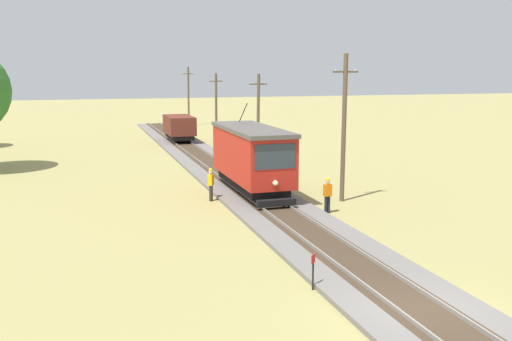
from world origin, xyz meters
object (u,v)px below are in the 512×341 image
object	(u,v)px
freight_car	(179,127)
utility_pole_distant	(188,96)
utility_pole_far	(216,105)
trackside_signal_marker	(313,270)
second_worker	(211,183)
red_tram	(252,156)
track_worker	(328,194)
utility_pole_mid	(258,116)
utility_pole_near_tram	(344,127)

from	to	relation	value
freight_car	utility_pole_distant	bearing A→B (deg)	76.44
freight_car	utility_pole_far	world-z (taller)	utility_pole_far
freight_car	utility_pole_far	size ratio (longest dim) A/B	0.78
freight_car	trackside_signal_marker	distance (m)	37.82
second_worker	red_tram	bearing A→B (deg)	-131.88
utility_pole_distant	track_worker	xyz separation A→B (m)	(-1.84, -46.28, -2.80)
utility_pole_mid	trackside_signal_marker	world-z (taller)	utility_pole_mid
red_tram	utility_pole_far	bearing A→B (deg)	80.89
utility_pole_near_tram	utility_pole_far	distance (m)	29.03
trackside_signal_marker	second_worker	distance (m)	13.14
utility_pole_distant	second_worker	bearing A→B (deg)	-99.06
utility_pole_near_tram	second_worker	size ratio (longest dim) A/B	4.36
utility_pole_far	second_worker	xyz separation A→B (m)	(-6.70, -26.88, -2.44)
red_tram	utility_pole_far	xyz separation A→B (m)	(4.19, 26.12, 1.23)
utility_pole_mid	second_worker	world-z (taller)	utility_pole_mid
freight_car	second_worker	world-z (taller)	freight_car
second_worker	utility_pole_distant	bearing A→B (deg)	-67.64
utility_pole_far	second_worker	world-z (taller)	utility_pole_far
utility_pole_mid	trackside_signal_marker	distance (m)	26.82
utility_pole_mid	utility_pole_far	xyz separation A→B (m)	(0.00, 14.11, -0.01)
second_worker	trackside_signal_marker	bearing A→B (deg)	122.85
utility_pole_mid	utility_pole_distant	world-z (taller)	utility_pole_distant
utility_pole_near_tram	trackside_signal_marker	world-z (taller)	utility_pole_near_tram
red_tram	freight_car	world-z (taller)	red_tram
red_tram	track_worker	xyz separation A→B (m)	(2.35, -5.04, -1.21)
freight_car	utility_pole_far	xyz separation A→B (m)	(4.19, 2.27, 1.86)
utility_pole_mid	second_worker	bearing A→B (deg)	-117.68
utility_pole_mid	track_worker	xyz separation A→B (m)	(-1.84, -17.05, -2.45)
freight_car	utility_pole_near_tram	xyz separation A→B (m)	(4.19, -26.76, 2.43)
red_tram	second_worker	bearing A→B (deg)	-163.31
utility_pole_near_tram	track_worker	xyz separation A→B (m)	(-1.84, -2.14, -3.00)
freight_car	second_worker	xyz separation A→B (m)	(-2.51, -24.61, -0.57)
utility_pole_far	track_worker	bearing A→B (deg)	-93.38
utility_pole_far	utility_pole_distant	distance (m)	15.12
utility_pole_far	second_worker	distance (m)	27.80
red_tram	utility_pole_distant	xyz separation A→B (m)	(4.19, 41.24, 1.59)
red_tram	trackside_signal_marker	size ratio (longest dim) A/B	7.24
utility_pole_near_tram	track_worker	distance (m)	4.12
red_tram	utility_pole_near_tram	bearing A→B (deg)	-34.73
trackside_signal_marker	utility_pole_distant	bearing A→B (deg)	83.41
freight_car	utility_pole_mid	size ratio (longest dim) A/B	0.78
red_tram	utility_pole_near_tram	xyz separation A→B (m)	(4.19, -2.90, 1.79)
utility_pole_near_tram	utility_pole_mid	xyz separation A→B (m)	(0.00, 14.92, -0.55)
track_worker	utility_pole_far	bearing A→B (deg)	168.62
utility_pole_far	utility_pole_distant	bearing A→B (deg)	90.00
red_tram	second_worker	world-z (taller)	red_tram
utility_pole_near_tram	red_tram	bearing A→B (deg)	145.27
freight_car	trackside_signal_marker	world-z (taller)	freight_car
red_tram	utility_pole_distant	bearing A→B (deg)	84.20
red_tram	utility_pole_mid	bearing A→B (deg)	70.78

